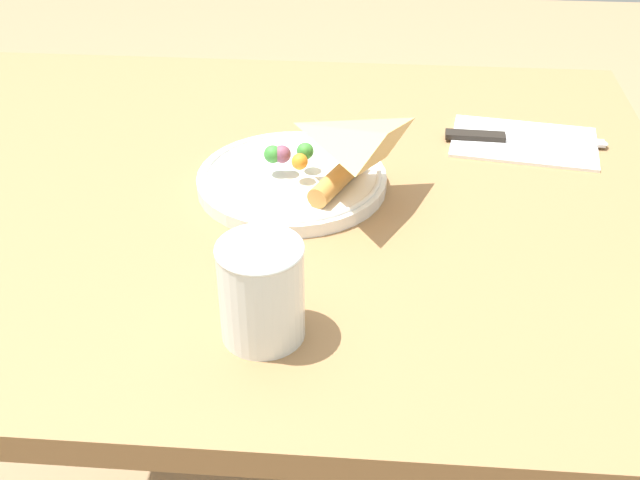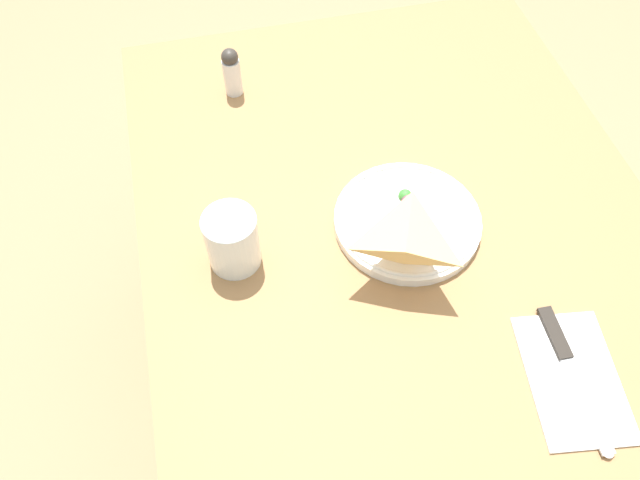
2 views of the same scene
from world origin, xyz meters
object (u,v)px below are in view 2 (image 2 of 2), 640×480
object	(u,v)px
napkin_folded	(573,378)
butter_knife	(571,369)
plate_pizza	(407,220)
milk_glass	(232,241)
pepper_shaker	(232,71)
dining_table	(390,246)

from	to	relation	value
napkin_folded	butter_knife	xyz separation A→B (m)	(-0.01, 0.00, 0.00)
plate_pizza	milk_glass	distance (m)	0.26
plate_pizza	milk_glass	size ratio (longest dim) A/B	2.33
plate_pizza	pepper_shaker	xyz separation A→B (m)	(-0.36, -0.21, 0.03)
plate_pizza	pepper_shaker	size ratio (longest dim) A/B	2.42
plate_pizza	pepper_shaker	world-z (taller)	pepper_shaker
napkin_folded	butter_knife	size ratio (longest dim) A/B	0.96
dining_table	pepper_shaker	xyz separation A→B (m)	(-0.32, -0.20, 0.16)
napkin_folded	pepper_shaker	size ratio (longest dim) A/B	2.17
dining_table	pepper_shaker	world-z (taller)	pepper_shaker
butter_knife	pepper_shaker	bearing A→B (deg)	-149.04
milk_glass	pepper_shaker	distance (m)	0.36
dining_table	milk_glass	size ratio (longest dim) A/B	10.24
dining_table	butter_knife	bearing A→B (deg)	24.01
milk_glass	napkin_folded	distance (m)	0.49
pepper_shaker	napkin_folded	bearing A→B (deg)	28.12
plate_pizza	pepper_shaker	distance (m)	0.41
dining_table	plate_pizza	bearing A→B (deg)	6.67
napkin_folded	butter_knife	bearing A→B (deg)	177.60
plate_pizza	pepper_shaker	bearing A→B (deg)	-149.66
napkin_folded	pepper_shaker	distance (m)	0.73
plate_pizza	butter_knife	xyz separation A→B (m)	(0.27, 0.13, -0.01)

